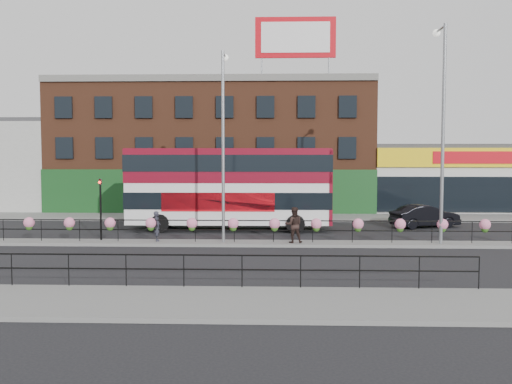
{
  "coord_description": "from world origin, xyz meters",
  "views": [
    {
      "loc": [
        1.21,
        -30.25,
        4.83
      ],
      "look_at": [
        0.0,
        3.0,
        2.5
      ],
      "focal_mm": 42.0,
      "sensor_mm": 36.0,
      "label": 1
    }
  ],
  "objects_px": {
    "pedestrian_a": "(157,226)",
    "lamp_column_west": "(223,129)",
    "double_decker_bus": "(230,180)",
    "lamp_column_east": "(442,114)",
    "car": "(425,216)",
    "pedestrian_b": "(294,225)"
  },
  "relations": [
    {
      "from": "car",
      "to": "lamp_column_west",
      "type": "relative_size",
      "value": 0.47
    },
    {
      "from": "pedestrian_a",
      "to": "pedestrian_b",
      "type": "distance_m",
      "value": 7.04
    },
    {
      "from": "double_decker_bus",
      "to": "lamp_column_east",
      "type": "xyz_separation_m",
      "value": [
        11.08,
        -5.52,
        3.59
      ]
    },
    {
      "from": "double_decker_bus",
      "to": "lamp_column_east",
      "type": "relative_size",
      "value": 1.12
    },
    {
      "from": "double_decker_bus",
      "to": "car",
      "type": "xyz_separation_m",
      "value": [
        12.09,
        1.6,
        -2.32
      ]
    },
    {
      "from": "pedestrian_b",
      "to": "lamp_column_west",
      "type": "relative_size",
      "value": 0.19
    },
    {
      "from": "lamp_column_east",
      "to": "pedestrian_a",
      "type": "bearing_deg",
      "value": 179.87
    },
    {
      "from": "pedestrian_a",
      "to": "pedestrian_b",
      "type": "height_order",
      "value": "pedestrian_b"
    },
    {
      "from": "pedestrian_a",
      "to": "lamp_column_west",
      "type": "relative_size",
      "value": 0.16
    },
    {
      "from": "pedestrian_b",
      "to": "lamp_column_east",
      "type": "height_order",
      "value": "lamp_column_east"
    },
    {
      "from": "pedestrian_b",
      "to": "double_decker_bus",
      "type": "bearing_deg",
      "value": -60.29
    },
    {
      "from": "car",
      "to": "pedestrian_b",
      "type": "height_order",
      "value": "pedestrian_b"
    },
    {
      "from": "car",
      "to": "lamp_column_east",
      "type": "xyz_separation_m",
      "value": [
        -1.01,
        -7.13,
        5.91
      ]
    },
    {
      "from": "pedestrian_a",
      "to": "lamp_column_west",
      "type": "bearing_deg",
      "value": -104.25
    },
    {
      "from": "double_decker_bus",
      "to": "lamp_column_east",
      "type": "bearing_deg",
      "value": -26.49
    },
    {
      "from": "pedestrian_b",
      "to": "pedestrian_a",
      "type": "bearing_deg",
      "value": -5.49
    },
    {
      "from": "car",
      "to": "pedestrian_b",
      "type": "distance_m",
      "value": 11.21
    },
    {
      "from": "double_decker_bus",
      "to": "car",
      "type": "relative_size",
      "value": 2.67
    },
    {
      "from": "double_decker_bus",
      "to": "lamp_column_west",
      "type": "distance_m",
      "value": 6.13
    },
    {
      "from": "pedestrian_b",
      "to": "lamp_column_west",
      "type": "distance_m",
      "value": 6.03
    },
    {
      "from": "pedestrian_a",
      "to": "lamp_column_west",
      "type": "distance_m",
      "value": 6.05
    },
    {
      "from": "pedestrian_a",
      "to": "lamp_column_west",
      "type": "xyz_separation_m",
      "value": [
        3.45,
        0.07,
        4.98
      ]
    }
  ]
}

